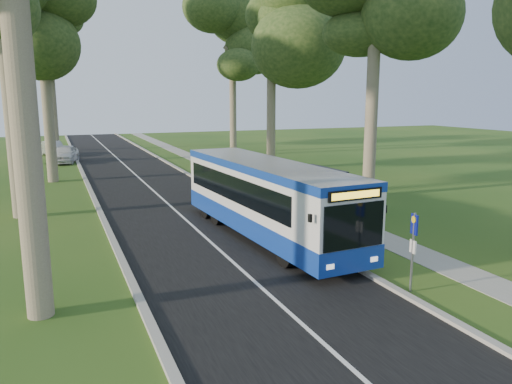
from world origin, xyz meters
TOP-DOWN VIEW (x-y plane):
  - ground at (0.00, 0.00)m, footprint 120.00×120.00m
  - road at (-3.50, 10.00)m, footprint 7.00×100.00m
  - kerb_east at (0.00, 10.00)m, footprint 0.25×100.00m
  - kerb_west at (-7.00, 10.00)m, footprint 0.25×100.00m
  - centre_line at (-3.50, 10.00)m, footprint 0.12×100.00m
  - footpath at (3.00, 10.00)m, footprint 1.50×100.00m
  - bus at (-1.20, 0.51)m, footprint 3.13×11.58m
  - bus_stop_sign at (0.39, -6.34)m, footprint 0.11×0.33m
  - bus_shelter at (1.90, 1.48)m, footprint 1.74×2.94m
  - litter_bin at (1.13, 0.64)m, footprint 0.52×0.52m
  - car_white at (-7.95, 27.84)m, footprint 2.72×4.71m
  - car_silver at (-8.83, 33.50)m, footprint 2.40×4.44m
  - tree_west_c at (-9.00, 18.00)m, footprint 5.20×5.20m
  - tree_west_e at (-8.50, 38.00)m, footprint 5.20×5.20m
  - tree_east_c at (6.80, 18.00)m, footprint 5.20×5.20m
  - tree_east_d at (8.00, 30.00)m, footprint 5.20×5.20m

SIDE VIEW (x-z plane):
  - ground at x=0.00m, z-range 0.00..0.00m
  - road at x=-3.50m, z-range 0.00..0.02m
  - footpath at x=3.00m, z-range 0.00..0.02m
  - centre_line at x=-3.50m, z-range 0.02..0.02m
  - kerb_east at x=0.00m, z-range 0.00..0.12m
  - kerb_west at x=-7.00m, z-range 0.00..0.12m
  - litter_bin at x=1.13m, z-range 0.01..0.91m
  - car_silver at x=-8.83m, z-range 0.00..1.39m
  - car_white at x=-7.95m, z-range 0.00..1.51m
  - bus_stop_sign at x=0.39m, z-range 0.30..2.65m
  - bus at x=-1.20m, z-range 0.05..3.09m
  - bus_shelter at x=1.90m, z-range 0.49..2.93m
  - tree_east_d at x=8.00m, z-range 3.54..18.22m
  - tree_west_e at x=-8.50m, z-range 3.63..18.72m
  - tree_west_c at x=-9.00m, z-range 3.66..18.87m
  - tree_east_c at x=6.80m, z-range 3.70..19.05m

